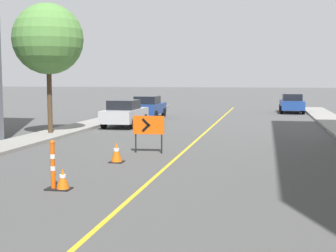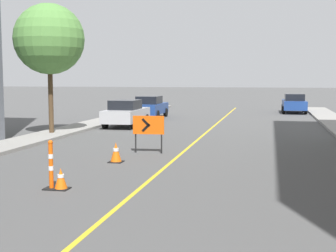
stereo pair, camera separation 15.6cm
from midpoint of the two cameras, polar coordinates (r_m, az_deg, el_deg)
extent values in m
cube|color=gold|center=(21.54, 3.21, -1.80)|extent=(0.12, 49.55, 0.01)
cube|color=gray|center=(23.76, -14.59, -1.10)|extent=(1.90, 49.55, 0.15)
cube|color=black|center=(12.51, -13.03, -7.49)|extent=(0.41, 0.41, 0.03)
cone|color=orange|center=(12.45, -13.06, -6.25)|extent=(0.33, 0.33, 0.53)
cylinder|color=white|center=(12.44, -13.07, -5.96)|extent=(0.17, 0.17, 0.08)
cube|color=black|center=(16.16, -6.56, -4.36)|extent=(0.47, 0.47, 0.03)
cone|color=orange|center=(16.11, -6.58, -3.16)|extent=(0.38, 0.38, 0.65)
cylinder|color=white|center=(16.09, -6.58, -2.89)|extent=(0.20, 0.20, 0.10)
cube|color=black|center=(12.59, -14.14, -7.43)|extent=(0.37, 0.37, 0.04)
cylinder|color=#EF560C|center=(12.47, -14.21, -4.76)|extent=(0.11, 0.11, 1.15)
cylinder|color=white|center=(12.48, -14.20, -5.02)|extent=(0.13, 0.13, 0.12)
cylinder|color=white|center=(12.42, -14.24, -3.61)|extent=(0.13, 0.13, 0.12)
sphere|color=#EF560C|center=(12.37, -14.28, -1.98)|extent=(0.13, 0.13, 0.13)
cube|color=#EF560C|center=(17.90, -2.63, 0.12)|extent=(1.21, 0.16, 0.71)
cube|color=black|center=(17.88, -2.95, 0.42)|extent=(0.34, 0.05, 0.34)
cube|color=black|center=(17.90, -2.95, -0.21)|extent=(0.34, 0.05, 0.34)
cylinder|color=black|center=(18.12, -4.20, -2.11)|extent=(0.06, 0.06, 0.73)
cylinder|color=black|center=(17.87, -1.03, -2.21)|extent=(0.06, 0.06, 0.73)
cube|color=#B7B7BC|center=(27.93, -5.42, 1.33)|extent=(1.82, 4.31, 0.72)
cube|color=black|center=(27.69, -5.57, 2.61)|extent=(1.54, 1.94, 0.55)
cylinder|color=black|center=(29.49, -6.23, 0.86)|extent=(0.22, 0.64, 0.64)
cylinder|color=black|center=(29.00, -3.02, 0.80)|extent=(0.22, 0.64, 0.64)
cylinder|color=black|center=(26.98, -7.99, 0.37)|extent=(0.22, 0.64, 0.64)
cylinder|color=black|center=(26.45, -4.50, 0.30)|extent=(0.22, 0.64, 0.64)
cube|color=navy|center=(33.88, -2.56, 2.14)|extent=(1.82, 4.31, 0.72)
cube|color=black|center=(33.63, -2.66, 3.20)|extent=(1.54, 1.94, 0.55)
cylinder|color=black|center=(35.41, -3.36, 1.72)|extent=(0.22, 0.64, 0.64)
cylinder|color=black|center=(35.00, -0.66, 1.68)|extent=(0.22, 0.64, 0.64)
cylinder|color=black|center=(32.85, -4.58, 1.38)|extent=(0.22, 0.64, 0.64)
cylinder|color=black|center=(32.41, -1.68, 1.34)|extent=(0.22, 0.64, 0.64)
cube|color=navy|center=(40.10, 14.73, 2.53)|extent=(1.87, 4.33, 0.72)
cube|color=black|center=(39.85, 14.77, 3.43)|extent=(1.56, 1.96, 0.55)
cylinder|color=black|center=(41.42, 13.45, 2.17)|extent=(0.23, 0.64, 0.64)
cylinder|color=black|center=(41.50, 15.81, 2.11)|extent=(0.23, 0.64, 0.64)
cylinder|color=black|center=(38.76, 13.55, 1.92)|extent=(0.23, 0.64, 0.64)
cylinder|color=black|center=(38.84, 16.07, 1.86)|extent=(0.23, 0.64, 0.64)
cylinder|color=#4C3823|center=(24.08, -14.41, 3.16)|extent=(0.24, 0.24, 3.34)
sphere|color=#568E42|center=(24.13, -14.59, 10.23)|extent=(3.48, 3.48, 3.48)
camera|label=1|loc=(0.08, -90.24, -0.03)|focal=50.00mm
camera|label=2|loc=(0.08, 89.76, 0.03)|focal=50.00mm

